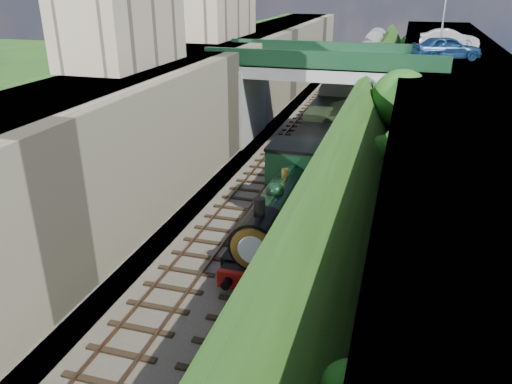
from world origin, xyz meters
name	(u,v)px	position (x,y,z in m)	size (l,w,h in m)	color
ground	(186,359)	(0.00, 0.00, 0.00)	(160.00, 160.00, 0.00)	#1E4714
trackbed	(306,161)	(0.00, 20.00, 0.10)	(10.00, 90.00, 0.20)	#473F38
retaining_wall	(228,107)	(-5.50, 20.00, 3.50)	(1.00, 90.00, 7.00)	#756B56
street_plateau_left	(181,103)	(-9.00, 20.00, 3.50)	(6.00, 90.00, 7.00)	#262628
street_plateau_right	(461,129)	(9.50, 20.00, 3.12)	(8.00, 90.00, 6.25)	#262628
embankment_slope	(384,124)	(4.85, 22.20, 2.53)	(4.65, 90.00, 6.36)	#1E4714
track_left	(277,157)	(-2.00, 20.00, 0.25)	(2.50, 90.00, 0.20)	black
track_right	(323,161)	(1.20, 20.00, 0.25)	(2.50, 90.00, 0.20)	black
road_bridge	(332,92)	(0.94, 24.00, 4.08)	(16.00, 6.40, 7.25)	gray
building_near	(122,28)	(-9.50, 14.00, 9.00)	(4.00, 8.00, 4.00)	gray
tree	(403,101)	(5.91, 19.80, 4.65)	(3.60, 3.80, 6.60)	black
lamppost	(445,8)	(8.16, 29.67, 9.57)	(0.87, 0.15, 6.00)	gray
car_blue	(447,48)	(8.45, 27.03, 7.06)	(1.91, 4.75, 1.62)	navy
car_silver	(449,39)	(9.01, 33.98, 7.02)	(1.62, 4.65, 1.53)	#A9A8AC
locomotive	(283,207)	(1.20, 8.44, 1.89)	(3.10, 10.23, 3.83)	black
tender	(313,162)	(1.20, 15.80, 1.62)	(2.70, 6.00, 3.05)	black
coach_front	(341,107)	(1.20, 28.40, 2.05)	(2.90, 18.00, 3.70)	black
coach_middle	(363,70)	(1.20, 47.20, 2.05)	(2.90, 18.00, 3.70)	black
coach_rear	(375,50)	(1.20, 66.00, 2.05)	(2.90, 18.00, 3.70)	black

